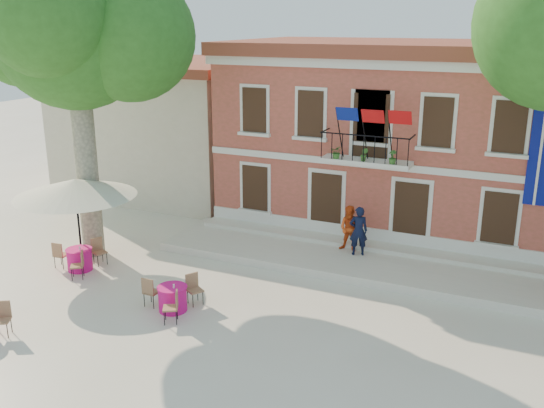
{
  "coord_description": "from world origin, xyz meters",
  "views": [
    {
      "loc": [
        7.65,
        -14.91,
        8.33
      ],
      "look_at": [
        -0.74,
        3.5,
        2.15
      ],
      "focal_mm": 40.0,
      "sensor_mm": 36.0,
      "label": 1
    }
  ],
  "objects_px": {
    "pedestrian_navy": "(358,231)",
    "cafe_table_0": "(80,258)",
    "cafe_table_1": "(173,297)",
    "patio_umbrella": "(75,188)",
    "pedestrian_orange": "(350,229)",
    "plane_tree_west": "(74,30)"
  },
  "relations": [
    {
      "from": "cafe_table_0",
      "to": "plane_tree_west",
      "type": "bearing_deg",
      "value": 112.22
    },
    {
      "from": "pedestrian_navy",
      "to": "cafe_table_0",
      "type": "bearing_deg",
      "value": 5.59
    },
    {
      "from": "pedestrian_navy",
      "to": "cafe_table_1",
      "type": "distance_m",
      "value": 7.12
    },
    {
      "from": "pedestrian_orange",
      "to": "plane_tree_west",
      "type": "bearing_deg",
      "value": -154.75
    },
    {
      "from": "plane_tree_west",
      "to": "pedestrian_orange",
      "type": "xyz_separation_m",
      "value": [
        8.76,
        3.46,
        -6.85
      ]
    },
    {
      "from": "patio_umbrella",
      "to": "cafe_table_0",
      "type": "distance_m",
      "value": 2.43
    },
    {
      "from": "pedestrian_orange",
      "to": "cafe_table_0",
      "type": "height_order",
      "value": "pedestrian_orange"
    },
    {
      "from": "pedestrian_orange",
      "to": "cafe_table_0",
      "type": "relative_size",
      "value": 0.9
    },
    {
      "from": "patio_umbrella",
      "to": "pedestrian_navy",
      "type": "relative_size",
      "value": 2.34
    },
    {
      "from": "plane_tree_west",
      "to": "cafe_table_1",
      "type": "xyz_separation_m",
      "value": [
        5.22,
        -2.67,
        -7.56
      ]
    },
    {
      "from": "patio_umbrella",
      "to": "pedestrian_navy",
      "type": "distance_m",
      "value": 9.95
    },
    {
      "from": "pedestrian_navy",
      "to": "pedestrian_orange",
      "type": "bearing_deg",
      "value": -54.34
    },
    {
      "from": "patio_umbrella",
      "to": "plane_tree_west",
      "type": "bearing_deg",
      "value": 103.67
    },
    {
      "from": "pedestrian_navy",
      "to": "pedestrian_orange",
      "type": "distance_m",
      "value": 0.44
    },
    {
      "from": "cafe_table_1",
      "to": "plane_tree_west",
      "type": "bearing_deg",
      "value": 152.88
    },
    {
      "from": "patio_umbrella",
      "to": "pedestrian_navy",
      "type": "xyz_separation_m",
      "value": [
        8.91,
        4.14,
        -1.59
      ]
    },
    {
      "from": "patio_umbrella",
      "to": "cafe_table_0",
      "type": "relative_size",
      "value": 2.23
    },
    {
      "from": "cafe_table_1",
      "to": "patio_umbrella",
      "type": "bearing_deg",
      "value": 160.59
    },
    {
      "from": "plane_tree_west",
      "to": "cafe_table_1",
      "type": "distance_m",
      "value": 9.57
    },
    {
      "from": "pedestrian_orange",
      "to": "cafe_table_0",
      "type": "xyz_separation_m",
      "value": [
        -8.18,
        -4.87,
        -0.71
      ]
    },
    {
      "from": "plane_tree_west",
      "to": "cafe_table_0",
      "type": "distance_m",
      "value": 7.72
    },
    {
      "from": "pedestrian_navy",
      "to": "pedestrian_orange",
      "type": "xyz_separation_m",
      "value": [
        -0.37,
        0.23,
        -0.05
      ]
    }
  ]
}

